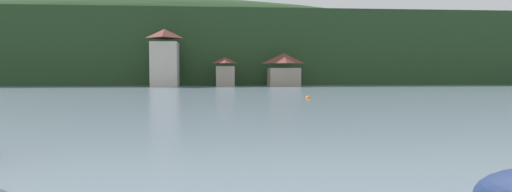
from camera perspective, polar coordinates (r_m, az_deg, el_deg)
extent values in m
cube|color=#264223|center=(123.86, -4.33, 5.65)|extent=(352.00, 59.05, 16.65)
ellipsoid|color=#264223|center=(141.70, -17.24, 4.20)|extent=(246.40, 41.33, 40.12)
cube|color=beige|center=(89.72, -11.70, 4.03)|extent=(5.22, 5.80, 8.80)
pyramid|color=brown|center=(90.02, -11.75, 7.91)|extent=(5.48, 6.09, 1.83)
cube|color=gray|center=(89.20, -4.03, 2.56)|extent=(3.65, 5.95, 4.04)
pyramid|color=brown|center=(89.23, -4.03, 4.62)|extent=(3.83, 6.24, 1.28)
cube|color=gray|center=(90.23, 3.59, 2.46)|extent=(6.14, 5.97, 3.70)
pyramid|color=brown|center=(90.26, 3.60, 4.86)|extent=(6.45, 6.27, 2.09)
sphere|color=orange|center=(49.44, 6.77, -0.31)|extent=(0.59, 0.59, 0.59)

